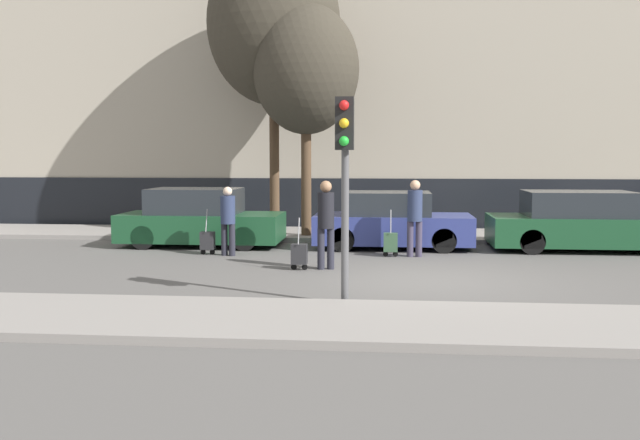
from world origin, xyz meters
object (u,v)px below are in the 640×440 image
(bare_tree_near_crossing, at_px, (274,24))
(parked_bicycle, at_px, (561,222))
(traffic_light, at_px, (345,157))
(trolley_right, at_px, (391,242))
(parked_car_2, at_px, (583,223))
(trolley_center, at_px, (299,254))
(parked_car_1, at_px, (391,222))
(parked_car_0, at_px, (200,219))
(pedestrian_right, at_px, (415,213))
(pedestrian_center, at_px, (326,219))
(bare_tree_down_street, at_px, (306,70))
(trolley_left, at_px, (208,241))
(pedestrian_left, at_px, (228,217))

(bare_tree_near_crossing, bearing_deg, parked_bicycle, -1.13)
(traffic_light, bearing_deg, trolley_right, 82.40)
(parked_car_2, xyz_separation_m, trolley_center, (-6.55, -3.63, -0.35))
(parked_car_1, height_order, bare_tree_near_crossing, bare_tree_near_crossing)
(trolley_right, bearing_deg, parked_car_0, 163.15)
(pedestrian_right, distance_m, trolley_right, 0.87)
(trolley_center, relative_size, traffic_light, 0.33)
(pedestrian_center, xyz_separation_m, traffic_light, (0.60, -3.46, 1.27))
(parked_car_0, xyz_separation_m, parked_car_2, (9.58, 0.07, -0.01))
(pedestrian_center, bearing_deg, trolley_center, -179.93)
(pedestrian_right, bearing_deg, pedestrian_center, -137.96)
(parked_car_1, bearing_deg, bare_tree_down_street, 145.19)
(trolley_center, bearing_deg, trolley_left, 140.19)
(trolley_right, bearing_deg, parked_car_1, 89.55)
(parked_car_2, height_order, bare_tree_near_crossing, bare_tree_near_crossing)
(parked_car_0, height_order, traffic_light, traffic_light)
(bare_tree_down_street, bearing_deg, trolley_center, -84.87)
(bare_tree_near_crossing, bearing_deg, bare_tree_down_street, -41.49)
(pedestrian_center, distance_m, parked_bicycle, 8.45)
(pedestrian_left, xyz_separation_m, trolley_center, (1.91, -1.88, -0.58))
(parked_car_1, xyz_separation_m, pedestrian_left, (-3.78, -1.73, 0.25))
(bare_tree_down_street, bearing_deg, parked_car_0, -146.64)
(trolley_right, xyz_separation_m, bare_tree_down_street, (-2.33, 3.16, 4.31))
(trolley_left, height_order, trolley_right, trolley_right)
(pedestrian_left, distance_m, bare_tree_near_crossing, 6.70)
(pedestrian_center, relative_size, trolley_center, 1.70)
(trolley_right, xyz_separation_m, parked_bicycle, (4.74, 3.92, 0.16))
(trolley_right, bearing_deg, trolley_left, -179.31)
(pedestrian_left, bearing_deg, parked_car_0, 139.32)
(pedestrian_left, bearing_deg, trolley_right, 18.65)
(parked_car_0, distance_m, parked_car_1, 4.90)
(pedestrian_right, relative_size, bare_tree_near_crossing, 0.21)
(trolley_left, distance_m, trolley_center, 3.17)
(parked_car_2, relative_size, bare_tree_near_crossing, 0.56)
(parked_car_0, xyz_separation_m, parked_bicycle, (9.62, 2.44, -0.19))
(trolley_center, relative_size, bare_tree_near_crossing, 0.13)
(pedestrian_left, height_order, parked_bicycle, pedestrian_left)
(parked_car_1, height_order, pedestrian_left, pedestrian_left)
(parked_car_2, bearing_deg, parked_car_1, -179.86)
(pedestrian_right, bearing_deg, trolley_right, -179.93)
(parked_bicycle, distance_m, bare_tree_near_crossing, 9.82)
(pedestrian_right, xyz_separation_m, bare_tree_down_street, (-2.88, 3.12, 3.64))
(pedestrian_center, distance_m, trolley_center, 0.90)
(parked_car_0, bearing_deg, parked_car_1, 0.65)
(pedestrian_left, xyz_separation_m, pedestrian_center, (2.44, -1.75, 0.13))
(bare_tree_down_street, bearing_deg, pedestrian_left, -113.14)
(bare_tree_near_crossing, bearing_deg, pedestrian_left, -95.37)
(parked_car_1, distance_m, traffic_light, 7.17)
(parked_car_1, height_order, traffic_light, traffic_light)
(bare_tree_down_street, bearing_deg, pedestrian_center, -78.88)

